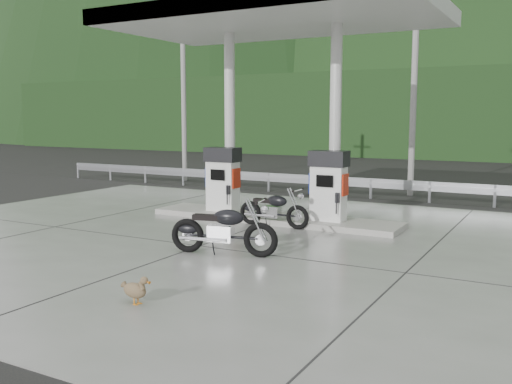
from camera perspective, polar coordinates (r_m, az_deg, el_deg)
The scene contains 17 objects.
ground at distance 13.40m, azimuth -3.20°, elevation -4.65°, with size 160.00×160.00×0.00m, color black.
forecourt_apron at distance 13.40m, azimuth -3.20°, elevation -4.61°, with size 18.00×14.00×0.02m, color slate.
pump_island at distance 15.52m, azimuth 1.70°, elevation -2.61°, with size 7.00×1.40×0.15m, color gray.
gas_pump_left at distance 16.17m, azimuth -3.34°, elevation 1.28°, with size 0.95×0.55×1.80m, color white, non-canonical shape.
gas_pump_right at distance 14.72m, azimuth 7.27°, elevation 0.62°, with size 0.95×0.55×1.80m, color white, non-canonical shape.
canopy_column_left at distance 16.41m, azimuth -2.63°, elevation 6.98°, with size 0.30×0.30×5.00m, color silver.
canopy_column_right at distance 14.99m, azimuth 7.94°, elevation 6.86°, with size 0.30×0.30×5.00m, color silver.
canopy_roof at distance 15.49m, azimuth 1.78°, elevation 16.98°, with size 8.50×5.00×0.40m, color white.
guardrail at distance 20.44m, azimuth 8.76°, elevation 1.50°, with size 26.00×0.16×1.42m, color #9D9FA5, non-canonical shape.
road at distance 23.81m, azimuth 11.63°, elevation 0.57°, with size 60.00×7.00×0.01m, color black.
utility_pole_a at distance 25.49m, azimuth -7.26°, elevation 10.12°, with size 0.22×0.22×8.00m, color gray.
utility_pole_b at distance 21.22m, azimuth 15.53°, elevation 10.44°, with size 0.22×0.22×8.00m, color gray.
tree_band at distance 41.68m, azimuth 19.39°, elevation 7.35°, with size 80.00×6.00×6.00m, color black.
forested_hills at distance 71.50m, azimuth 23.30°, elevation 4.66°, with size 100.00×40.00×140.00m, color black, non-canonical shape.
motorcycle_left at distance 14.63m, azimuth 1.77°, elevation -1.78°, with size 1.86×0.59×0.88m, color black, non-canonical shape.
motorcycle_right at distance 11.68m, azimuth -3.28°, elevation -3.83°, with size 2.15×0.68×1.02m, color black, non-canonical shape.
duck at distance 8.93m, azimuth -12.02°, elevation -9.64°, with size 0.54×0.15×0.39m, color brown, non-canonical shape.
Camera 1 is at (6.96, -11.10, 2.83)m, focal length 40.00 mm.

